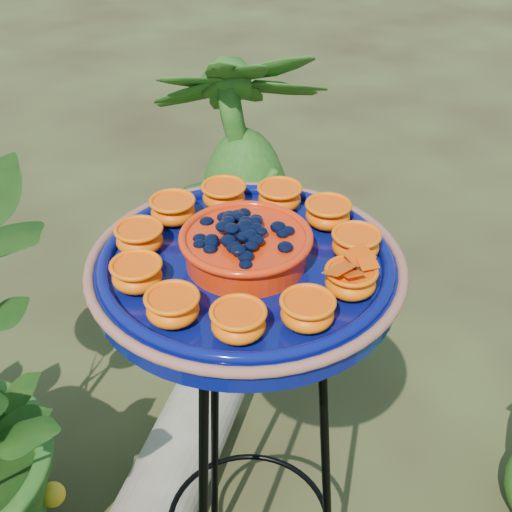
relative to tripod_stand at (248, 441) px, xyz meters
name	(u,v)px	position (x,y,z in m)	size (l,w,h in m)	color
tripod_stand	(248,441)	(0.00, 0.00, 0.00)	(0.41, 0.41, 0.88)	black
feeder_dish	(246,263)	(0.00, 0.00, 0.39)	(0.57, 0.57, 0.10)	#070D56
driftwood_log	(177,463)	(0.10, 0.34, -0.44)	(0.19, 0.19, 0.56)	tan
shrub_back_right	(245,187)	(0.76, 0.73, -0.08)	(0.51, 0.51, 0.91)	#185015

